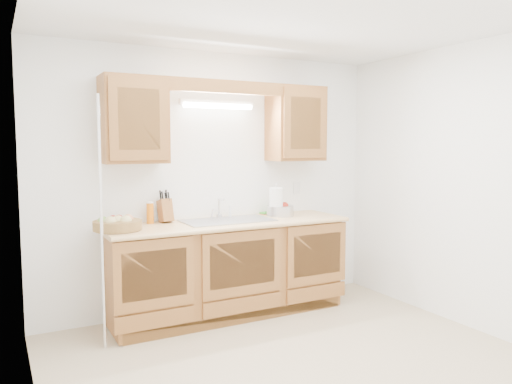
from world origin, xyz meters
TOP-DOWN VIEW (x-y plane):
  - room at (0.00, 0.00)m, footprint 3.52×3.50m
  - base_cabinets at (0.00, 1.20)m, footprint 2.20×0.60m
  - countertop at (0.00, 1.19)m, footprint 2.30×0.63m
  - upper_cabinet_left at (-0.83, 1.33)m, footprint 0.55×0.33m
  - upper_cabinet_right at (0.83, 1.33)m, footprint 0.55×0.33m
  - valance at (0.00, 1.19)m, footprint 2.20×0.05m
  - fluorescent_fixture at (0.00, 1.42)m, footprint 0.76×0.08m
  - sink at (0.00, 1.21)m, footprint 0.84×0.46m
  - wire_shelf_pole at (-1.20, 0.94)m, footprint 0.03×0.03m
  - outlet_plate at (0.95, 1.49)m, footprint 0.08×0.01m
  - fruit_basket at (-1.03, 1.16)m, footprint 0.46×0.46m
  - knife_block at (-0.54, 1.40)m, footprint 0.12×0.18m
  - orange_canister at (-0.69, 1.39)m, footprint 0.08×0.08m
  - soap_bottle at (-0.54, 1.44)m, footprint 0.09×0.09m
  - sponge at (0.54, 1.44)m, footprint 0.13×0.10m
  - paper_towel at (0.54, 1.23)m, footprint 0.16×0.16m
  - apple_bowl at (0.60, 1.25)m, footprint 0.28×0.28m

SIDE VIEW (x-z plane):
  - base_cabinets at x=0.00m, z-range 0.01..0.87m
  - sink at x=0.00m, z-range 0.65..1.01m
  - countertop at x=0.00m, z-range 0.86..0.90m
  - sponge at x=0.54m, z-range 0.90..0.92m
  - fruit_basket at x=-1.03m, z-range 0.89..1.02m
  - apple_bowl at x=0.60m, z-range 0.89..1.03m
  - soap_bottle at x=-0.54m, z-range 0.90..1.09m
  - orange_canister at x=-0.69m, z-range 0.90..1.10m
  - wire_shelf_pole at x=-1.20m, z-range 0.00..2.00m
  - knife_block at x=-0.54m, z-range 0.86..1.16m
  - paper_towel at x=0.54m, z-range 0.87..1.21m
  - outlet_plate at x=0.95m, z-range 1.09..1.21m
  - room at x=0.00m, z-range 0.00..2.50m
  - upper_cabinet_left at x=-0.83m, z-range 1.45..2.20m
  - upper_cabinet_right at x=0.83m, z-range 1.45..2.20m
  - fluorescent_fixture at x=0.00m, z-range 1.96..2.04m
  - valance at x=0.00m, z-range 2.08..2.20m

